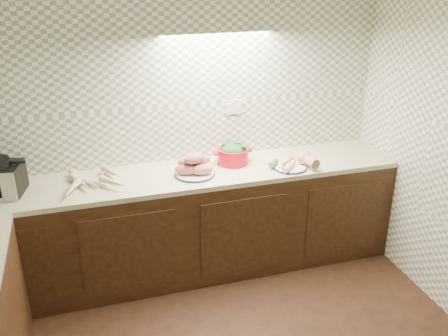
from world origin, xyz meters
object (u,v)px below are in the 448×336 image
object	(u,v)px
parsnip_pile	(92,182)
onion_bowl	(189,162)
sweet_potato_plate	(194,167)
veg_plate	(296,162)
dutch_oven	(233,153)

from	to	relation	value
parsnip_pile	onion_bowl	distance (m)	0.79
parsnip_pile	onion_bowl	size ratio (longest dim) A/B	3.26
sweet_potato_plate	veg_plate	xyz separation A→B (m)	(0.83, -0.09, -0.02)
dutch_oven	sweet_potato_plate	bearing A→B (deg)	-161.20
sweet_potato_plate	veg_plate	size ratio (longest dim) A/B	0.89
parsnip_pile	onion_bowl	world-z (taller)	onion_bowl
parsnip_pile	veg_plate	bearing A→B (deg)	-3.74
parsnip_pile	sweet_potato_plate	xyz separation A→B (m)	(0.79, -0.01, 0.03)
parsnip_pile	onion_bowl	bearing A→B (deg)	10.55
parsnip_pile	veg_plate	distance (m)	1.61
parsnip_pile	sweet_potato_plate	distance (m)	0.79
parsnip_pile	sweet_potato_plate	world-z (taller)	sweet_potato_plate
onion_bowl	veg_plate	xyz separation A→B (m)	(0.83, -0.25, 0.01)
onion_bowl	veg_plate	world-z (taller)	veg_plate
parsnip_pile	veg_plate	xyz separation A→B (m)	(1.61, -0.11, 0.01)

